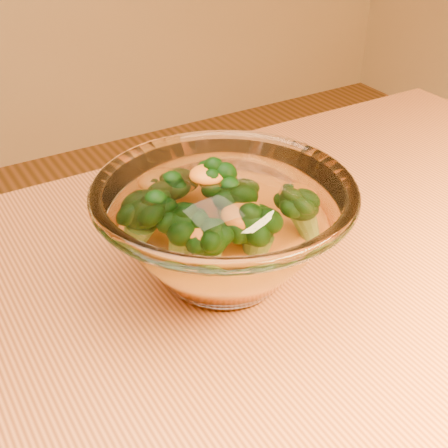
# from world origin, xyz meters

# --- Properties ---
(glass_bowl) EXTENTS (0.24, 0.24, 0.11)m
(glass_bowl) POSITION_xyz_m (0.06, 0.13, 0.81)
(glass_bowl) COLOR white
(glass_bowl) RESTS_ON table
(cheese_sauce) EXTENTS (0.14, 0.14, 0.04)m
(cheese_sauce) POSITION_xyz_m (0.06, 0.13, 0.78)
(cheese_sauce) COLOR #D65B12
(cheese_sauce) RESTS_ON glass_bowl
(broccoli_heap) EXTENTS (0.16, 0.14, 0.08)m
(broccoli_heap) POSITION_xyz_m (0.04, 0.14, 0.82)
(broccoli_heap) COLOR black
(broccoli_heap) RESTS_ON cheese_sauce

